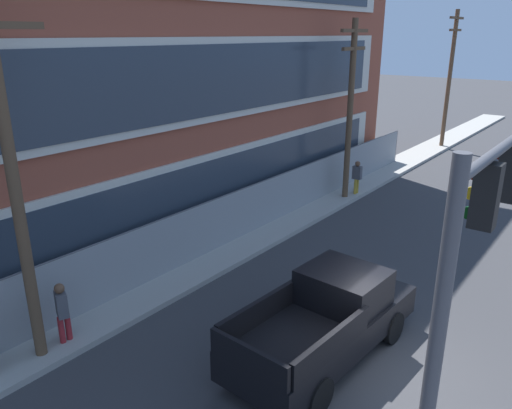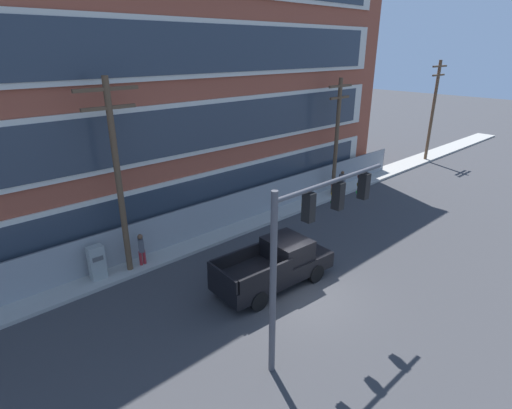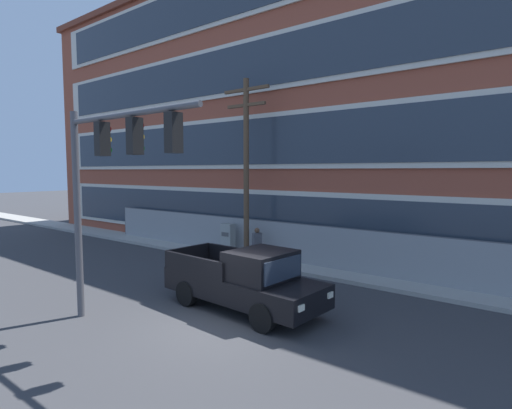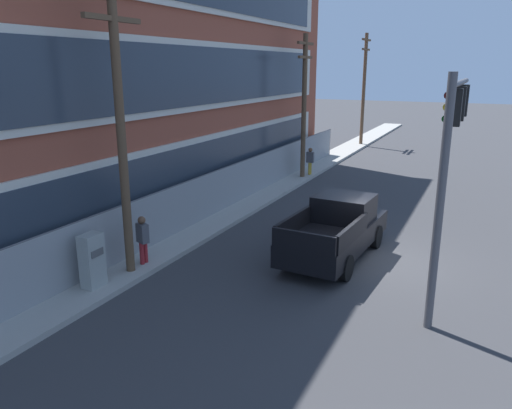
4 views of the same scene
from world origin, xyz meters
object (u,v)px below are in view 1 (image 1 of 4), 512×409
Objects in this scene: utility_pole_midblock at (350,105)px; pickup_truck_black at (327,320)px; pedestrian_near_cabinet at (62,311)px; utility_pole_far_east at (450,74)px; traffic_signal_mast at (481,245)px; pedestrian_by_fence at (357,176)px; utility_pole_near_corner at (10,161)px.

pickup_truck_black is at bearing -154.43° from utility_pole_midblock.
utility_pole_midblock is 14.57m from pedestrian_near_cabinet.
utility_pole_far_east is at bearing -0.02° from pedestrian_near_cabinet.
utility_pole_midblock is at bearing -179.81° from utility_pole_far_east.
traffic_signal_mast is 3.56× the size of pedestrian_by_fence.
pickup_truck_black is 7.65m from utility_pole_near_corner.
traffic_signal_mast is 8.83m from utility_pole_near_corner.
utility_pole_near_corner reaches higher than pedestrian_near_cabinet.
utility_pole_far_east is (28.47, -0.02, -0.01)m from utility_pole_near_corner.
utility_pole_midblock is (10.66, 5.10, 3.37)m from pickup_truck_black.
utility_pole_far_east is at bearing 17.99° from traffic_signal_mast.
pedestrian_near_cabinet and pedestrian_by_fence have the same top height.
traffic_signal_mast is at bearing -75.28° from utility_pole_near_corner.
traffic_signal_mast is at bearing -162.01° from utility_pole_far_east.
traffic_signal_mast is 1.09× the size of pickup_truck_black.
pedestrian_near_cabinet is at bearing -0.71° from utility_pole_near_corner.
traffic_signal_mast is 0.70× the size of utility_pole_near_corner.
pedestrian_by_fence is (0.73, -0.19, -3.33)m from utility_pole_midblock.
utility_pole_far_east is (13.65, 0.04, 0.44)m from utility_pole_midblock.
utility_pole_far_east is at bearing 11.95° from pickup_truck_black.
pedestrian_near_cabinet is 1.00× the size of pedestrian_by_fence.
traffic_signal_mast is 0.70× the size of utility_pole_far_east.
utility_pole_near_corner reaches higher than utility_pole_midblock.
pedestrian_by_fence is (13.31, 8.29, -3.41)m from traffic_signal_mast.
utility_pole_far_east is 28.08m from pedestrian_near_cabinet.
utility_pole_midblock reaches higher than pickup_truck_black.
utility_pole_near_corner is 3.83m from pedestrian_near_cabinet.
utility_pole_far_east reaches higher than pedestrian_by_fence.
pedestrian_by_fence is (14.92, -0.24, 0.00)m from pedestrian_near_cabinet.
traffic_signal_mast is 3.56× the size of pedestrian_near_cabinet.
utility_pole_midblock is at bearing -0.23° from pedestrian_near_cabinet.
pedestrian_near_cabinet is (-27.83, 0.01, -3.77)m from utility_pole_far_east.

